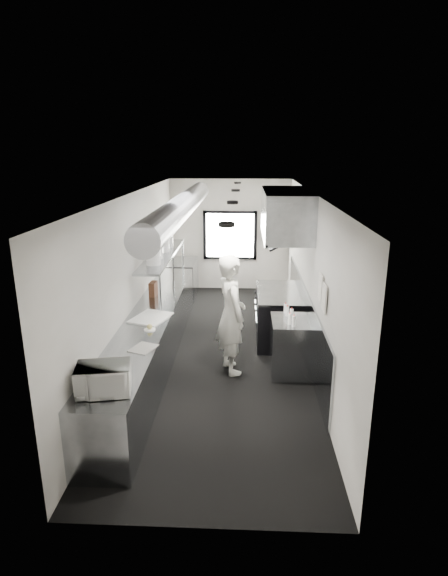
# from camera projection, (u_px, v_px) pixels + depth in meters

# --- Properties ---
(floor) EXTENTS (3.00, 8.00, 0.01)m
(floor) POSITION_uv_depth(u_px,v_px,m) (222.00, 352.00, 8.23)
(floor) COLOR black
(floor) RESTS_ON ground
(ceiling) EXTENTS (3.00, 8.00, 0.01)m
(ceiling) POSITION_uv_depth(u_px,v_px,m) (222.00, 194.00, 7.43)
(ceiling) COLOR beige
(ceiling) RESTS_ON wall_back
(wall_back) EXTENTS (3.00, 0.02, 2.80)m
(wall_back) POSITION_uv_depth(u_px,v_px,m) (230.00, 235.00, 11.66)
(wall_back) COLOR silver
(wall_back) RESTS_ON floor
(wall_front) EXTENTS (3.00, 0.02, 2.80)m
(wall_front) POSITION_uv_depth(u_px,v_px,m) (199.00, 399.00, 4.00)
(wall_front) COLOR silver
(wall_front) RESTS_ON floor
(wall_left) EXTENTS (0.02, 8.00, 2.80)m
(wall_left) POSITION_uv_depth(u_px,v_px,m) (135.00, 276.00, 7.90)
(wall_left) COLOR silver
(wall_left) RESTS_ON floor
(wall_right) EXTENTS (0.02, 8.00, 2.80)m
(wall_right) POSITION_uv_depth(u_px,v_px,m) (311.00, 278.00, 7.76)
(wall_right) COLOR silver
(wall_right) RESTS_ON floor
(wall_cladding) EXTENTS (0.03, 5.50, 1.10)m
(wall_cladding) POSITION_uv_depth(u_px,v_px,m) (305.00, 319.00, 8.30)
(wall_cladding) COLOR gray
(wall_cladding) RESTS_ON wall_right
(hvac_duct) EXTENTS (0.40, 6.40, 0.40)m
(hvac_duct) POSITION_uv_depth(u_px,v_px,m) (183.00, 206.00, 7.91)
(hvac_duct) COLOR #9A9CA2
(hvac_duct) RESTS_ON ceiling
(service_window) EXTENTS (1.36, 0.05, 1.25)m
(service_window) POSITION_uv_depth(u_px,v_px,m) (230.00, 235.00, 11.62)
(service_window) COLOR silver
(service_window) RESTS_ON wall_back
(exhaust_hood) EXTENTS (0.81, 2.20, 0.88)m
(exhaust_hood) POSITION_uv_depth(u_px,v_px,m) (286.00, 214.00, 8.16)
(exhaust_hood) COLOR gray
(exhaust_hood) RESTS_ON ceiling
(prep_counter) EXTENTS (0.70, 6.00, 0.90)m
(prep_counter) POSITION_uv_depth(u_px,v_px,m) (152.00, 339.00, 7.68)
(prep_counter) COLOR gray
(prep_counter) RESTS_ON floor
(pass_shelf) EXTENTS (0.45, 3.00, 0.68)m
(pass_shelf) POSITION_uv_depth(u_px,v_px,m) (163.00, 256.00, 8.80)
(pass_shelf) COLOR gray
(pass_shelf) RESTS_ON prep_counter
(range) EXTENTS (0.88, 1.60, 0.94)m
(range) POSITION_uv_depth(u_px,v_px,m) (279.00, 315.00, 8.72)
(range) COLOR black
(range) RESTS_ON floor
(bottle_station) EXTENTS (0.65, 0.80, 0.90)m
(bottle_station) POSITION_uv_depth(u_px,v_px,m) (291.00, 346.00, 7.38)
(bottle_station) COLOR gray
(bottle_station) RESTS_ON floor
(far_work_table) EXTENTS (0.70, 1.20, 0.90)m
(far_work_table) POSITION_uv_depth(u_px,v_px,m) (182.00, 279.00, 11.22)
(far_work_table) COLOR gray
(far_work_table) RESTS_ON floor
(notice_sheet_a) EXTENTS (0.02, 0.28, 0.38)m
(notice_sheet_a) POSITION_uv_depth(u_px,v_px,m) (320.00, 287.00, 6.56)
(notice_sheet_a) COLOR white
(notice_sheet_a) RESTS_ON wall_right
(notice_sheet_b) EXTENTS (0.02, 0.28, 0.38)m
(notice_sheet_b) POSITION_uv_depth(u_px,v_px,m) (324.00, 298.00, 6.24)
(notice_sheet_b) COLOR white
(notice_sheet_b) RESTS_ON wall_right
(line_cook) EXTENTS (0.69, 0.83, 1.95)m
(line_cook) POSITION_uv_depth(u_px,v_px,m) (231.00, 314.00, 7.30)
(line_cook) COLOR silver
(line_cook) RESTS_ON floor
(microwave) EXTENTS (0.61, 0.51, 0.33)m
(microwave) POSITION_uv_depth(u_px,v_px,m) (103.00, 379.00, 5.06)
(microwave) COLOR white
(microwave) RESTS_ON prep_counter
(deli_tub_a) EXTENTS (0.17, 0.17, 0.10)m
(deli_tub_a) POSITION_uv_depth(u_px,v_px,m) (95.00, 378.00, 5.33)
(deli_tub_a) COLOR #B4BCAD
(deli_tub_a) RESTS_ON prep_counter
(deli_tub_b) EXTENTS (0.19, 0.19, 0.11)m
(deli_tub_b) POSITION_uv_depth(u_px,v_px,m) (109.00, 365.00, 5.62)
(deli_tub_b) COLOR #B4BCAD
(deli_tub_b) RESTS_ON prep_counter
(newspaper) EXTENTS (0.40, 0.44, 0.01)m
(newspaper) POSITION_uv_depth(u_px,v_px,m) (143.00, 348.00, 6.23)
(newspaper) COLOR beige
(newspaper) RESTS_ON prep_counter
(small_plate) EXTENTS (0.22, 0.22, 0.01)m
(small_plate) POSITION_uv_depth(u_px,v_px,m) (150.00, 330.00, 6.86)
(small_plate) COLOR white
(small_plate) RESTS_ON prep_counter
(pastry) EXTENTS (0.08, 0.08, 0.08)m
(pastry) POSITION_uv_depth(u_px,v_px,m) (150.00, 327.00, 6.84)
(pastry) COLOR tan
(pastry) RESTS_ON small_plate
(cutting_board) EXTENTS (0.68, 0.78, 0.02)m
(cutting_board) POSITION_uv_depth(u_px,v_px,m) (151.00, 318.00, 7.34)
(cutting_board) COLOR white
(cutting_board) RESTS_ON prep_counter
(knife_block) EXTENTS (0.13, 0.25, 0.26)m
(knife_block) POSITION_uv_depth(u_px,v_px,m) (153.00, 289.00, 8.43)
(knife_block) COLOR #502B1C
(knife_block) RESTS_ON prep_counter
(plate_stack_a) EXTENTS (0.33, 0.33, 0.30)m
(plate_stack_a) POSITION_uv_depth(u_px,v_px,m) (153.00, 256.00, 7.93)
(plate_stack_a) COLOR white
(plate_stack_a) RESTS_ON pass_shelf
(plate_stack_b) EXTENTS (0.30, 0.30, 0.30)m
(plate_stack_b) POSITION_uv_depth(u_px,v_px,m) (157.00, 250.00, 8.40)
(plate_stack_b) COLOR white
(plate_stack_b) RESTS_ON pass_shelf
(plate_stack_c) EXTENTS (0.31, 0.31, 0.34)m
(plate_stack_c) POSITION_uv_depth(u_px,v_px,m) (163.00, 243.00, 8.94)
(plate_stack_c) COLOR white
(plate_stack_c) RESTS_ON pass_shelf
(plate_stack_d) EXTENTS (0.26, 0.26, 0.33)m
(plate_stack_d) POSITION_uv_depth(u_px,v_px,m) (168.00, 239.00, 9.34)
(plate_stack_d) COLOR white
(plate_stack_d) RESTS_ON pass_shelf
(squeeze_bottle_a) EXTENTS (0.06, 0.06, 0.17)m
(squeeze_bottle_a) POSITION_uv_depth(u_px,v_px,m) (294.00, 321.00, 6.97)
(squeeze_bottle_a) COLOR white
(squeeze_bottle_a) RESTS_ON bottle_station
(squeeze_bottle_b) EXTENTS (0.06, 0.06, 0.18)m
(squeeze_bottle_b) POSITION_uv_depth(u_px,v_px,m) (290.00, 319.00, 7.06)
(squeeze_bottle_b) COLOR white
(squeeze_bottle_b) RESTS_ON bottle_station
(squeeze_bottle_c) EXTENTS (0.07, 0.07, 0.17)m
(squeeze_bottle_c) POSITION_uv_depth(u_px,v_px,m) (291.00, 314.00, 7.26)
(squeeze_bottle_c) COLOR white
(squeeze_bottle_c) RESTS_ON bottle_station
(squeeze_bottle_d) EXTENTS (0.05, 0.05, 0.16)m
(squeeze_bottle_d) POSITION_uv_depth(u_px,v_px,m) (287.00, 311.00, 7.42)
(squeeze_bottle_d) COLOR white
(squeeze_bottle_d) RESTS_ON bottle_station
(squeeze_bottle_e) EXTENTS (0.06, 0.06, 0.16)m
(squeeze_bottle_e) POSITION_uv_depth(u_px,v_px,m) (285.00, 308.00, 7.55)
(squeeze_bottle_e) COLOR white
(squeeze_bottle_e) RESTS_ON bottle_station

